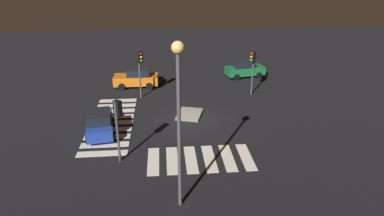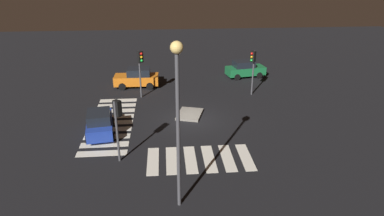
# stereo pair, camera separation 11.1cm
# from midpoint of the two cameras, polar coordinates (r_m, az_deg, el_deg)

# --- Properties ---
(ground_plane) EXTENTS (80.00, 80.00, 0.00)m
(ground_plane) POSITION_cam_midpoint_polar(r_m,az_deg,el_deg) (26.48, 0.12, -1.99)
(ground_plane) COLOR black
(traffic_island) EXTENTS (2.81, 2.40, 0.18)m
(traffic_island) POSITION_cam_midpoint_polar(r_m,az_deg,el_deg) (27.27, -0.27, -1.03)
(traffic_island) COLOR gray
(traffic_island) RESTS_ON ground
(car_orange) EXTENTS (2.08, 4.32, 1.86)m
(car_orange) POSITION_cam_midpoint_polar(r_m,az_deg,el_deg) (33.84, -9.04, 4.99)
(car_orange) COLOR orange
(car_orange) RESTS_ON ground
(car_blue) EXTENTS (4.20, 2.33, 1.75)m
(car_blue) POSITION_cam_midpoint_polar(r_m,az_deg,el_deg) (24.81, -14.99, -2.42)
(car_blue) COLOR #1E389E
(car_blue) RESTS_ON ground
(car_green) EXTENTS (2.44, 4.25, 1.77)m
(car_green) POSITION_cam_midpoint_polar(r_m,az_deg,el_deg) (36.91, 8.89, 6.43)
(car_green) COLOR #196B38
(car_green) RESTS_ON ground
(traffic_light_south) EXTENTS (0.53, 0.54, 4.25)m
(traffic_light_south) POSITION_cam_midpoint_polar(r_m,az_deg,el_deg) (30.20, -8.49, 7.43)
(traffic_light_south) COLOR #47474C
(traffic_light_south) RESTS_ON ground
(traffic_light_west) EXTENTS (0.54, 0.53, 4.08)m
(traffic_light_west) POSITION_cam_midpoint_polar(r_m,az_deg,el_deg) (31.08, 10.18, 7.52)
(traffic_light_west) COLOR #47474C
(traffic_light_west) RESTS_ON ground
(traffic_light_east) EXTENTS (0.53, 0.54, 3.90)m
(traffic_light_east) POSITION_cam_midpoint_polar(r_m,az_deg,el_deg) (20.41, -12.12, -1.27)
(traffic_light_east) COLOR #47474C
(traffic_light_east) RESTS_ON ground
(street_lamp) EXTENTS (0.56, 0.56, 8.23)m
(street_lamp) POSITION_cam_midpoint_polar(r_m,az_deg,el_deg) (15.03, -2.20, 1.09)
(street_lamp) COLOR #47474C
(street_lamp) RESTS_ON ground
(crosswalk_near) EXTENTS (9.90, 3.20, 0.02)m
(crosswalk_near) POSITION_cam_midpoint_polar(r_m,az_deg,el_deg) (26.71, -13.13, -2.38)
(crosswalk_near) COLOR silver
(crosswalk_near) RESTS_ON ground
(crosswalk_side) EXTENTS (3.20, 6.45, 0.02)m
(crosswalk_side) POSITION_cam_midpoint_polar(r_m,az_deg,el_deg) (21.39, 1.45, -8.47)
(crosswalk_side) COLOR silver
(crosswalk_side) RESTS_ON ground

